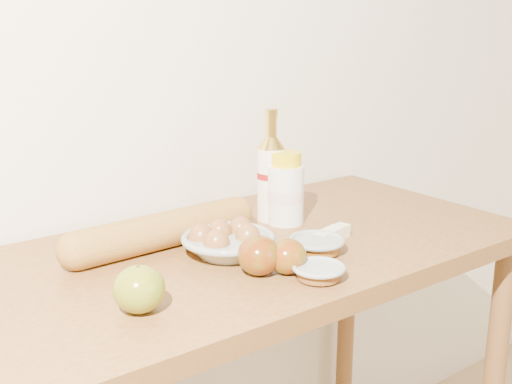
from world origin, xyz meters
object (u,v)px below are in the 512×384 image
(egg_bowl, at_px, (227,242))
(cream_bottle, at_px, (286,190))
(table, at_px, (247,301))
(bourbon_bottle, at_px, (271,176))
(baguette, at_px, (163,230))

(egg_bowl, bearing_deg, cream_bottle, 21.96)
(egg_bowl, bearing_deg, table, 17.48)
(cream_bottle, bearing_deg, table, -148.20)
(table, height_order, bourbon_bottle, bourbon_bottle)
(bourbon_bottle, distance_m, cream_bottle, 0.05)
(cream_bottle, relative_size, egg_bowl, 0.82)
(table, xyz_separation_m, baguette, (-0.14, 0.09, 0.16))
(bourbon_bottle, bearing_deg, cream_bottle, -71.79)
(egg_bowl, bearing_deg, bourbon_bottle, 31.28)
(bourbon_bottle, relative_size, baguette, 0.58)
(bourbon_bottle, bearing_deg, egg_bowl, -149.79)
(table, relative_size, egg_bowl, 5.99)
(bourbon_bottle, height_order, baguette, bourbon_bottle)
(table, xyz_separation_m, bourbon_bottle, (0.14, 0.11, 0.23))
(table, height_order, egg_bowl, egg_bowl)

